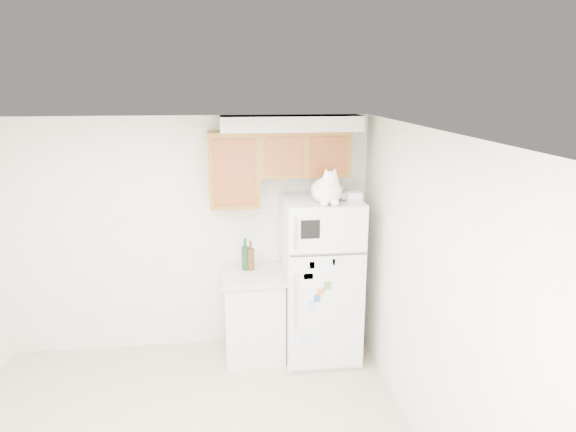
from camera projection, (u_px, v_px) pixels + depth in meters
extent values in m
cube|color=white|center=(188.00, 236.00, 5.41)|extent=(3.80, 0.04, 2.50)
cube|color=white|center=(436.00, 306.00, 3.71)|extent=(0.04, 4.00, 2.50)
cube|color=white|center=(156.00, 136.00, 3.17)|extent=(3.80, 4.00, 0.04)
cube|color=#9E6A22|center=(304.00, 153.00, 5.16)|extent=(0.90, 0.33, 0.45)
cube|color=#9E6A22|center=(234.00, 169.00, 5.12)|extent=(0.50, 0.33, 0.75)
cube|color=silver|center=(291.00, 123.00, 5.08)|extent=(1.40, 0.37, 0.15)
cube|color=white|center=(321.00, 279.00, 5.31)|extent=(0.76, 0.72, 1.70)
cube|color=white|center=(329.00, 231.00, 4.79)|extent=(0.74, 0.03, 0.44)
cube|color=white|center=(327.00, 313.00, 5.00)|extent=(0.74, 0.03, 1.19)
cube|color=#59595B|center=(329.00, 254.00, 4.84)|extent=(0.74, 0.03, 0.02)
cylinder|color=silver|center=(296.00, 233.00, 4.72)|extent=(0.02, 0.02, 0.32)
cylinder|color=silver|center=(295.00, 301.00, 4.89)|extent=(0.02, 0.02, 0.55)
cube|color=black|center=(310.00, 229.00, 4.74)|extent=(0.18, 0.00, 0.18)
cube|color=white|center=(312.00, 275.00, 4.86)|extent=(0.22, 0.00, 0.28)
cube|color=#9BCCDC|center=(332.00, 263.00, 4.85)|extent=(0.05, 0.00, 0.08)
cube|color=#97C6D7|center=(312.00, 305.00, 4.94)|extent=(0.08, 0.00, 0.08)
cube|color=white|center=(339.00, 327.00, 5.03)|extent=(0.09, 0.00, 0.07)
cube|color=silver|center=(323.00, 230.00, 4.76)|extent=(0.06, 0.00, 0.06)
cube|color=orange|center=(321.00, 292.00, 4.91)|extent=(0.08, 0.00, 0.06)
cube|color=silver|center=(337.00, 260.00, 4.85)|extent=(0.09, 0.00, 0.09)
cube|color=#255E96|center=(317.00, 298.00, 4.93)|extent=(0.06, 0.00, 0.07)
cube|color=#A8D2EE|center=(307.00, 340.00, 5.03)|extent=(0.11, 0.00, 0.09)
cube|color=#234D8F|center=(308.00, 276.00, 4.86)|extent=(0.09, 0.00, 0.06)
cube|color=#588B45|center=(327.00, 286.00, 4.91)|extent=(0.07, 0.00, 0.08)
cube|color=#494A4E|center=(312.00, 265.00, 4.83)|extent=(0.05, 0.00, 0.07)
cube|color=white|center=(254.00, 316.00, 5.39)|extent=(0.60, 0.60, 0.88)
cube|color=beige|center=(254.00, 276.00, 5.25)|extent=(0.64, 0.64, 0.04)
ellipsoid|color=white|center=(326.00, 191.00, 4.89)|extent=(0.29, 0.39, 0.25)
ellipsoid|color=white|center=(329.00, 187.00, 4.77)|extent=(0.21, 0.17, 0.23)
sphere|color=white|center=(330.00, 179.00, 4.69)|extent=(0.14, 0.14, 0.14)
cone|color=white|center=(326.00, 171.00, 4.67)|extent=(0.05, 0.05, 0.06)
cone|color=white|center=(335.00, 171.00, 4.67)|extent=(0.05, 0.05, 0.06)
cone|color=#D88C8C|center=(326.00, 172.00, 4.66)|extent=(0.03, 0.03, 0.03)
cone|color=#D88C8C|center=(335.00, 172.00, 4.67)|extent=(0.03, 0.03, 0.03)
sphere|color=white|center=(332.00, 183.00, 4.63)|extent=(0.06, 0.06, 0.06)
sphere|color=white|center=(324.00, 202.00, 4.75)|extent=(0.08, 0.08, 0.08)
sphere|color=white|center=(335.00, 202.00, 4.77)|extent=(0.08, 0.08, 0.08)
cylinder|color=white|center=(336.00, 195.00, 5.05)|extent=(0.18, 0.25, 0.08)
cube|color=white|center=(334.00, 191.00, 5.21)|extent=(0.21, 0.17, 0.10)
cube|color=white|center=(353.00, 197.00, 4.97)|extent=(0.16, 0.13, 0.09)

